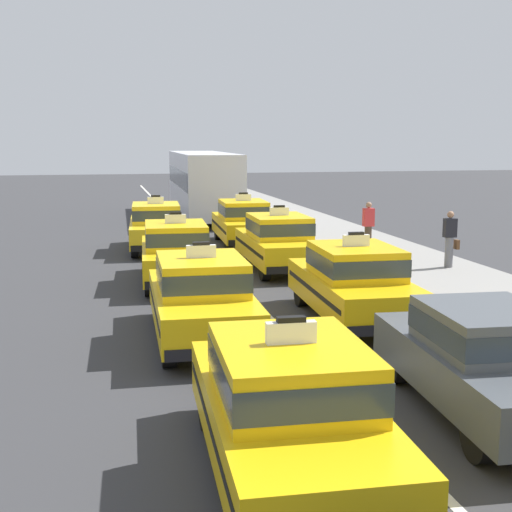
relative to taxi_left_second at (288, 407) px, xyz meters
The scene contains 13 objects.
lane_stripe_left_right 12.81m from the taxi_left_second, 82.88° to the left, with size 0.14×80.00×0.01m, color silver.
sidewalk_curb 10.55m from the taxi_left_second, 46.90° to the left, with size 4.00×90.00×0.15m, color gray.
taxi_left_second is the anchor object (origin of this frame).
taxi_left_third 5.79m from the taxi_left_second, 91.42° to the left, with size 1.96×4.61×1.96m.
taxi_left_fourth 11.36m from the taxi_left_second, 90.05° to the left, with size 2.09×4.66×1.96m.
taxi_left_fifth 17.21m from the taxi_left_second, 90.17° to the left, with size 2.10×4.67×1.96m.
sedan_right_second 3.43m from the taxi_left_second, 21.01° to the left, with size 2.05×4.41×1.58m.
taxi_right_third 7.26m from the taxi_left_second, 63.44° to the left, with size 2.00×4.63×1.96m.
taxi_right_fourth 13.02m from the taxi_left_second, 75.84° to the left, with size 1.90×4.59×1.96m.
taxi_right_fifth 18.02m from the taxi_left_second, 79.84° to the left, with size 2.02×4.64×1.96m.
bus_right_sixth 27.67m from the taxi_left_second, 83.48° to the left, with size 2.86×11.27×3.22m.
pedestrian_mid_block 16.04m from the taxi_left_second, 64.88° to the left, with size 0.36×0.24×1.66m.
pedestrian_by_storefront 13.77m from the taxi_left_second, 54.38° to the left, with size 0.47×0.24×1.66m.
Camera 1 is at (-3.61, 0.08, 3.88)m, focal length 48.84 mm.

